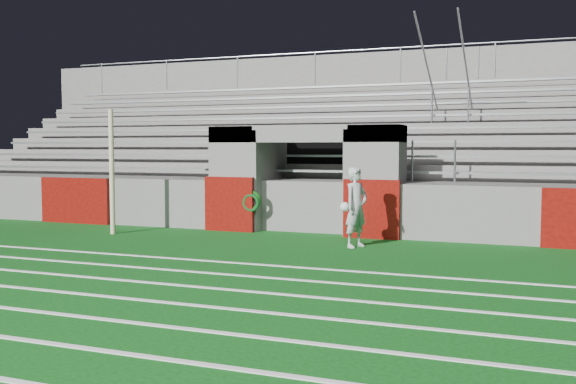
% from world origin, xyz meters
% --- Properties ---
extents(ground, '(90.00, 90.00, 0.00)m').
position_xyz_m(ground, '(0.00, 0.00, 0.00)').
color(ground, '#0C4812').
rests_on(ground, ground).
extents(field_post, '(0.12, 0.12, 2.98)m').
position_xyz_m(field_post, '(-4.20, 1.48, 1.49)').
color(field_post, beige).
rests_on(field_post, ground).
extents(field_markings, '(28.00, 8.09, 0.01)m').
position_xyz_m(field_markings, '(0.00, -5.00, 0.01)').
color(field_markings, white).
rests_on(field_markings, ground).
extents(stadium_structure, '(26.00, 8.48, 5.42)m').
position_xyz_m(stadium_structure, '(0.00, 7.97, 1.49)').
color(stadium_structure, '#5F5C5A').
rests_on(stadium_structure, ground).
extents(goalkeeper_with_ball, '(0.61, 0.72, 1.68)m').
position_xyz_m(goalkeeper_with_ball, '(1.80, 1.57, 0.84)').
color(goalkeeper_with_ball, '#A9B0B3').
rests_on(goalkeeper_with_ball, ground).
extents(hose_coil, '(0.49, 0.14, 0.53)m').
position_xyz_m(hose_coil, '(-1.20, 2.93, 0.76)').
color(hose_coil, '#0E470F').
rests_on(hose_coil, ground).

